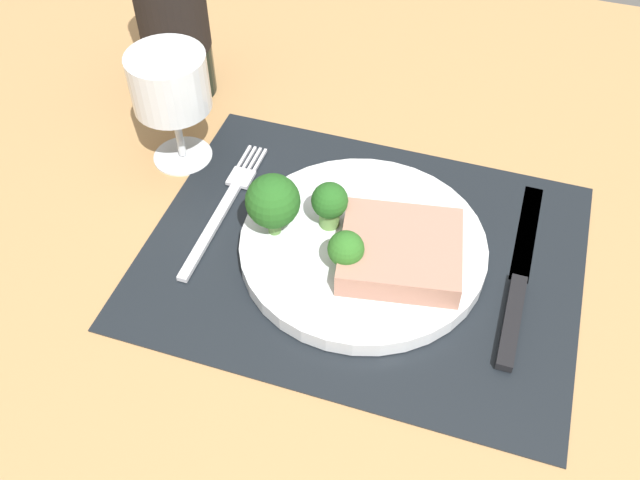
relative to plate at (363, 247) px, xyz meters
The scene contains 11 objects.
ground_plane 2.60cm from the plate, ahead, with size 140.00×110.00×3.00cm, color tan.
placemat 0.95cm from the plate, ahead, with size 40.45×31.58×0.30cm, color black.
plate is the anchor object (origin of this frame).
steak 4.41cm from the plate, 17.79° to the right, with size 10.70×9.81×2.47cm, color tan.
broccoli_center 9.60cm from the plate, behind, with size 5.04×5.04×6.48cm.
broccoli_front_edge 5.10cm from the plate, 99.79° to the right, with size 3.26×3.26×4.41cm.
broccoli_near_fork 5.28cm from the plate, 162.53° to the left, with size 3.44×3.44×4.84cm.
fork 14.81cm from the plate, behind, with size 2.40×19.20×0.50cm.
knife 14.50cm from the plate, ahead, with size 1.80×23.00×0.80cm.
wine_bottle 34.54cm from the plate, 145.62° to the left, with size 7.79×7.79×31.13cm.
wine_glass 24.73cm from the plate, 161.32° to the left, with size 7.88×7.88×12.64cm.
Camera 1 is at (9.68, -43.00, 50.95)cm, focal length 39.83 mm.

